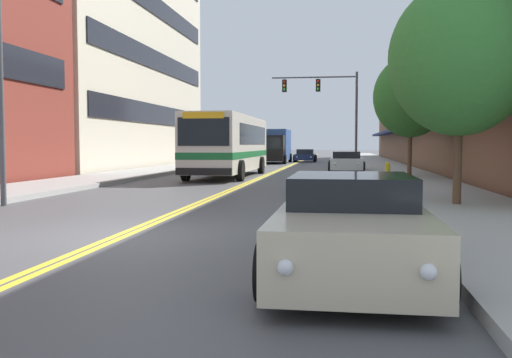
{
  "coord_description": "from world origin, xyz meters",
  "views": [
    {
      "loc": [
        4.14,
        -10.31,
        1.75
      ],
      "look_at": [
        0.07,
        16.81,
        0.06
      ],
      "focal_mm": 40.0,
      "sensor_mm": 36.0,
      "label": 1
    }
  ],
  "objects_px": {
    "street_tree_right_near": "(460,59)",
    "city_bus": "(229,143)",
    "traffic_signal_mast": "(328,100)",
    "street_tree_right_mid": "(411,97)",
    "car_navy_moving_lead": "(305,156)",
    "street_lamp_left_near": "(12,51)",
    "car_champagne_parked_right_foreground": "(351,227)",
    "fire_hydrant": "(388,173)",
    "car_red_parked_left_near": "(224,160)",
    "box_truck": "(274,146)",
    "car_white_parked_right_mid": "(346,162)"
  },
  "relations": [
    {
      "from": "car_champagne_parked_right_foreground",
      "to": "car_navy_moving_lead",
      "type": "bearing_deg",
      "value": 94.33
    },
    {
      "from": "box_truck",
      "to": "street_lamp_left_near",
      "type": "height_order",
      "value": "street_lamp_left_near"
    },
    {
      "from": "city_bus",
      "to": "car_white_parked_right_mid",
      "type": "height_order",
      "value": "city_bus"
    },
    {
      "from": "city_bus",
      "to": "traffic_signal_mast",
      "type": "distance_m",
      "value": 13.91
    },
    {
      "from": "city_bus",
      "to": "car_champagne_parked_right_foreground",
      "type": "height_order",
      "value": "city_bus"
    },
    {
      "from": "car_red_parked_left_near",
      "to": "car_white_parked_right_mid",
      "type": "height_order",
      "value": "car_white_parked_right_mid"
    },
    {
      "from": "car_red_parked_left_near",
      "to": "traffic_signal_mast",
      "type": "relative_size",
      "value": 0.65
    },
    {
      "from": "car_champagne_parked_right_foreground",
      "to": "street_tree_right_mid",
      "type": "height_order",
      "value": "street_tree_right_mid"
    },
    {
      "from": "car_red_parked_left_near",
      "to": "box_truck",
      "type": "bearing_deg",
      "value": 78.02
    },
    {
      "from": "car_red_parked_left_near",
      "to": "car_champagne_parked_right_foreground",
      "type": "height_order",
      "value": "car_champagne_parked_right_foreground"
    },
    {
      "from": "street_tree_right_mid",
      "to": "car_white_parked_right_mid",
      "type": "bearing_deg",
      "value": 111.28
    },
    {
      "from": "street_tree_right_near",
      "to": "city_bus",
      "type": "bearing_deg",
      "value": 121.54
    },
    {
      "from": "street_tree_right_near",
      "to": "fire_hydrant",
      "type": "distance_m",
      "value": 8.24
    },
    {
      "from": "box_truck",
      "to": "street_tree_right_mid",
      "type": "relative_size",
      "value": 1.3
    },
    {
      "from": "car_champagne_parked_right_foreground",
      "to": "box_truck",
      "type": "distance_m",
      "value": 44.91
    },
    {
      "from": "city_bus",
      "to": "car_white_parked_right_mid",
      "type": "distance_m",
      "value": 8.75
    },
    {
      "from": "car_white_parked_right_mid",
      "to": "traffic_signal_mast",
      "type": "relative_size",
      "value": 0.61
    },
    {
      "from": "car_champagne_parked_right_foreground",
      "to": "street_lamp_left_near",
      "type": "xyz_separation_m",
      "value": [
        -9.2,
        7.12,
        3.67
      ]
    },
    {
      "from": "car_champagne_parked_right_foreground",
      "to": "street_tree_right_mid",
      "type": "xyz_separation_m",
      "value": [
        3.14,
        20.85,
        3.39
      ]
    },
    {
      "from": "box_truck",
      "to": "fire_hydrant",
      "type": "distance_m",
      "value": 30.25
    },
    {
      "from": "car_navy_moving_lead",
      "to": "street_tree_right_near",
      "type": "xyz_separation_m",
      "value": [
        6.53,
        -40.52,
        3.37
      ]
    },
    {
      "from": "city_bus",
      "to": "car_red_parked_left_near",
      "type": "height_order",
      "value": "city_bus"
    },
    {
      "from": "car_navy_moving_lead",
      "to": "box_truck",
      "type": "distance_m",
      "value": 4.8
    },
    {
      "from": "car_white_parked_right_mid",
      "to": "street_tree_right_mid",
      "type": "bearing_deg",
      "value": -68.72
    },
    {
      "from": "street_lamp_left_near",
      "to": "street_tree_right_near",
      "type": "bearing_deg",
      "value": 3.48
    },
    {
      "from": "car_champagne_parked_right_foreground",
      "to": "street_tree_right_near",
      "type": "distance_m",
      "value": 9.0
    },
    {
      "from": "car_white_parked_right_mid",
      "to": "street_tree_right_near",
      "type": "xyz_separation_m",
      "value": [
        2.7,
        -20.63,
        3.34
      ]
    },
    {
      "from": "street_lamp_left_near",
      "to": "fire_hydrant",
      "type": "xyz_separation_m",
      "value": [
        10.87,
        8.16,
        -3.71
      ]
    },
    {
      "from": "street_tree_right_mid",
      "to": "fire_hydrant",
      "type": "relative_size",
      "value": 6.79
    },
    {
      "from": "box_truck",
      "to": "street_tree_right_near",
      "type": "distance_m",
      "value": 37.8
    },
    {
      "from": "street_tree_right_mid",
      "to": "car_champagne_parked_right_foreground",
      "type": "bearing_deg",
      "value": -98.57
    },
    {
      "from": "car_red_parked_left_near",
      "to": "car_navy_moving_lead",
      "type": "relative_size",
      "value": 1.1
    },
    {
      "from": "car_champagne_parked_right_foreground",
      "to": "fire_hydrant",
      "type": "xyz_separation_m",
      "value": [
        1.66,
        15.29,
        -0.03
      ]
    },
    {
      "from": "car_white_parked_right_mid",
      "to": "box_truck",
      "type": "xyz_separation_m",
      "value": [
        -6.43,
        15.97,
        0.97
      ]
    },
    {
      "from": "car_navy_moving_lead",
      "to": "street_lamp_left_near",
      "type": "height_order",
      "value": "street_lamp_left_near"
    },
    {
      "from": "city_bus",
      "to": "car_navy_moving_lead",
      "type": "distance_m",
      "value": 25.97
    },
    {
      "from": "car_red_parked_left_near",
      "to": "car_champagne_parked_right_foreground",
      "type": "relative_size",
      "value": 0.95
    },
    {
      "from": "car_navy_moving_lead",
      "to": "street_lamp_left_near",
      "type": "bearing_deg",
      "value": -97.65
    },
    {
      "from": "traffic_signal_mast",
      "to": "street_tree_right_mid",
      "type": "distance_m",
      "value": 14.96
    },
    {
      "from": "street_tree_right_mid",
      "to": "street_tree_right_near",
      "type": "bearing_deg",
      "value": -91.2
    },
    {
      "from": "car_navy_moving_lead",
      "to": "street_tree_right_near",
      "type": "relative_size",
      "value": 0.72
    },
    {
      "from": "traffic_signal_mast",
      "to": "street_tree_right_mid",
      "type": "relative_size",
      "value": 1.21
    },
    {
      "from": "traffic_signal_mast",
      "to": "street_lamp_left_near",
      "type": "height_order",
      "value": "street_lamp_left_near"
    },
    {
      "from": "traffic_signal_mast",
      "to": "street_tree_right_mid",
      "type": "xyz_separation_m",
      "value": [
        4.3,
        -14.29,
        -0.99
      ]
    },
    {
      "from": "city_bus",
      "to": "box_truck",
      "type": "height_order",
      "value": "city_bus"
    },
    {
      "from": "fire_hydrant",
      "to": "city_bus",
      "type": "bearing_deg",
      "value": 137.1
    },
    {
      "from": "street_tree_right_near",
      "to": "car_navy_moving_lead",
      "type": "bearing_deg",
      "value": 99.16
    },
    {
      "from": "street_lamp_left_near",
      "to": "street_tree_right_mid",
      "type": "xyz_separation_m",
      "value": [
        12.34,
        13.72,
        -0.28
      ]
    },
    {
      "from": "car_navy_moving_lead",
      "to": "fire_hydrant",
      "type": "height_order",
      "value": "car_navy_moving_lead"
    },
    {
      "from": "car_navy_moving_lead",
      "to": "street_tree_right_mid",
      "type": "relative_size",
      "value": 0.72
    }
  ]
}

